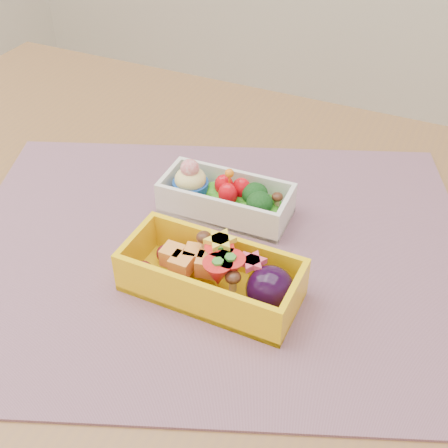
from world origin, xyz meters
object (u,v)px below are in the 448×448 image
at_px(placemat, 216,251).
at_px(bento_yellow, 215,275).
at_px(bento_white, 225,198).
at_px(table, 218,311).

xyz_separation_m(placemat, bento_yellow, (0.03, -0.06, 0.03)).
xyz_separation_m(bento_white, bento_yellow, (0.05, -0.13, 0.00)).
bearing_deg(table, placemat, -89.61).
bearing_deg(table, bento_yellow, -66.48).
height_order(placemat, bento_yellow, bento_yellow).
xyz_separation_m(table, bento_yellow, (0.03, -0.06, 0.13)).
relative_size(bento_white, bento_yellow, 0.87).
height_order(placemat, bento_white, bento_white).
relative_size(table, placemat, 2.10).
height_order(table, bento_yellow, bento_yellow).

